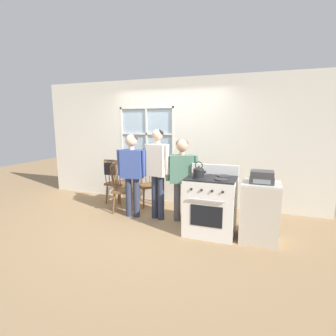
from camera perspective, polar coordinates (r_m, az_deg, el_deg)
name	(u,v)px	position (r m, az deg, el deg)	size (l,w,h in m)	color
ground_plane	(145,223)	(4.79, -4.92, -11.87)	(16.00, 16.00, 0.00)	#937551
wall_back	(173,143)	(5.75, 1.19, 5.56)	(6.40, 0.16, 2.70)	silver
chair_by_window	(116,183)	(5.93, -11.17, -3.27)	(0.43, 0.42, 0.99)	brown
chair_near_wall	(122,190)	(5.33, -9.88, -4.74)	(0.49, 0.51, 0.99)	brown
chair_center_cluster	(148,185)	(5.68, -4.37, -3.69)	(0.58, 0.58, 0.99)	brown
person_elderly_left	(132,167)	(4.90, -7.87, 0.24)	(0.56, 0.26, 1.56)	#2D3347
person_teen_center	(158,166)	(4.74, -2.27, 0.41)	(0.53, 0.29, 1.65)	#2D3347
person_adult_right	(182,172)	(4.64, 3.04, -0.78)	(0.58, 0.32, 1.49)	#4C4C51
stove	(211,205)	(4.28, 9.26, -7.93)	(0.78, 0.68, 1.08)	white
kettle	(199,172)	(4.05, 6.71, -0.83)	(0.21, 0.17, 0.25)	black
potted_plant	(146,156)	(5.92, -4.75, 2.63)	(0.14, 0.14, 0.34)	beige
handbag	(110,168)	(5.67, -12.58, -0.07)	(0.22, 0.19, 0.31)	black
side_counter	(260,212)	(4.21, 19.35, -9.02)	(0.55, 0.50, 0.90)	beige
stereo	(262,177)	(4.05, 19.78, -1.89)	(0.34, 0.29, 0.18)	#38383A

